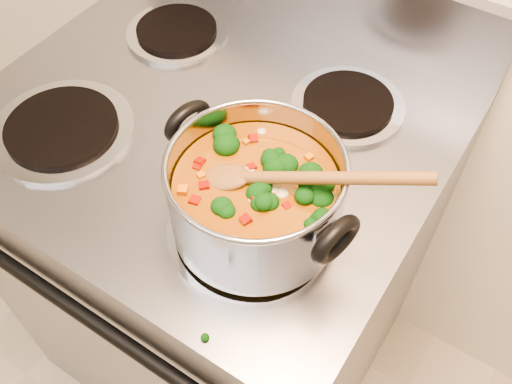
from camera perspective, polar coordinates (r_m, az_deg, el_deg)
electric_range at (r=1.35m, az=-3.49°, el=-6.37°), size 0.79×0.72×1.08m
stockpot at (r=0.78m, az=0.01°, el=-0.44°), size 0.30×0.24×0.15m
wooden_spoon at (r=0.74m, az=1.74°, el=1.43°), size 0.30×0.13×0.10m
cooktop_crumbs at (r=0.88m, az=2.27°, el=0.01°), size 0.17×0.32×0.01m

